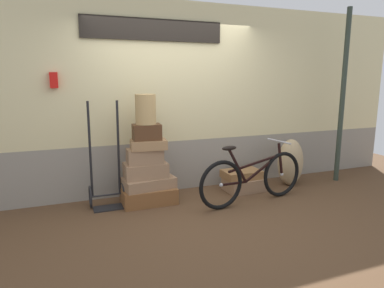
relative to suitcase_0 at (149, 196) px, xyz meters
The scene contains 14 objects.
ground 0.62m from the suitcase_0, 32.55° to the right, with size 10.24×5.20×0.06m, color #513823.
station_building 1.49m from the suitcase_0, 44.97° to the left, with size 8.24×0.74×2.80m.
suitcase_0 is the anchor object (origin of this frame).
suitcase_1 0.18m from the suitcase_0, 74.22° to the left, with size 0.69×0.39×0.15m, color #937051.
suitcase_2 0.36m from the suitcase_0, 113.54° to the left, with size 0.58×0.35×0.20m, color #937051.
suitcase_3 0.56m from the suitcase_0, 128.26° to the left, with size 0.48×0.29×0.20m, color #937051.
suitcase_4 0.72m from the suitcase_0, 51.92° to the left, with size 0.48×0.30×0.13m, color #9E754C.
suitcase_5 0.89m from the suitcase_0, 96.76° to the left, with size 0.37×0.25×0.21m, color #4C2D19.
suitcase_6 1.50m from the suitcase_0, ahead, with size 0.58×0.41×0.19m, color #937051.
suitcase_7 1.49m from the suitcase_0, ahead, with size 0.58×0.38×0.12m, color olive.
wicker_basket 1.19m from the suitcase_0, 107.99° to the left, with size 0.27×0.27×0.40m, color tan.
luggage_trolley 0.60m from the suitcase_0, behind, with size 0.45×0.37×1.43m.
burlap_sack 2.35m from the suitcase_0, ahead, with size 0.42×0.36×0.75m, color tan.
bicycle 1.45m from the suitcase_0, 19.73° to the right, with size 1.71×0.46×0.84m.
Camera 1 is at (-1.59, -4.09, 1.71)m, focal length 32.04 mm.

